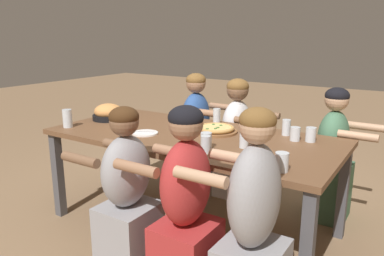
{
  "coord_description": "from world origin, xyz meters",
  "views": [
    {
      "loc": [
        1.5,
        -2.32,
        1.5
      ],
      "look_at": [
        0.0,
        0.0,
        0.81
      ],
      "focal_mm": 35.0,
      "sensor_mm": 36.0,
      "label": 1
    }
  ],
  "objects_px": {
    "drinking_glass_b": "(206,142)",
    "diner_near_right": "(252,234)",
    "drinking_glass_f": "(217,117)",
    "skillet_bowl": "(108,113)",
    "drinking_glass_i": "(206,146)",
    "diner_near_center": "(127,202)",
    "diner_far_right": "(332,161)",
    "diner_far_midleft": "(196,135)",
    "diner_near_midright": "(186,215)",
    "empty_plate_a": "(189,126)",
    "drinking_glass_g": "(244,139)",
    "drinking_glass_h": "(282,163)",
    "drinking_glass_d": "(286,128)",
    "drinking_glass_e": "(295,135)",
    "diner_far_center": "(236,143)",
    "drinking_glass_c": "(311,135)",
    "empty_plate_b": "(145,133)",
    "drinking_glass_a": "(68,119)",
    "pizza_board_main": "(216,129)"
  },
  "relations": [
    {
      "from": "diner_near_center",
      "to": "diner_far_right",
      "type": "bearing_deg",
      "value": -31.01
    },
    {
      "from": "drinking_glass_f",
      "to": "skillet_bowl",
      "type": "bearing_deg",
      "value": -155.03
    },
    {
      "from": "drinking_glass_b",
      "to": "diner_near_midright",
      "type": "xyz_separation_m",
      "value": [
        0.16,
        -0.48,
        -0.29
      ]
    },
    {
      "from": "drinking_glass_c",
      "to": "drinking_glass_i",
      "type": "relative_size",
      "value": 0.92
    },
    {
      "from": "diner_near_right",
      "to": "diner_far_center",
      "type": "relative_size",
      "value": 1.05
    },
    {
      "from": "diner_near_center",
      "to": "empty_plate_b",
      "type": "bearing_deg",
      "value": 29.17
    },
    {
      "from": "diner_near_midright",
      "to": "diner_far_center",
      "type": "xyz_separation_m",
      "value": [
        -0.41,
        1.48,
        -0.01
      ]
    },
    {
      "from": "drinking_glass_h",
      "to": "empty_plate_b",
      "type": "bearing_deg",
      "value": 169.6
    },
    {
      "from": "empty_plate_a",
      "to": "drinking_glass_b",
      "type": "xyz_separation_m",
      "value": [
        0.44,
        -0.45,
        0.04
      ]
    },
    {
      "from": "diner_near_right",
      "to": "diner_near_midright",
      "type": "bearing_deg",
      "value": 90.0
    },
    {
      "from": "drinking_glass_e",
      "to": "diner_far_center",
      "type": "xyz_separation_m",
      "value": [
        -0.69,
        0.48,
        -0.29
      ]
    },
    {
      "from": "pizza_board_main",
      "to": "drinking_glass_h",
      "type": "bearing_deg",
      "value": -36.97
    },
    {
      "from": "empty_plate_b",
      "to": "drinking_glass_g",
      "type": "xyz_separation_m",
      "value": [
        0.79,
        0.08,
        0.05
      ]
    },
    {
      "from": "drinking_glass_c",
      "to": "empty_plate_a",
      "type": "bearing_deg",
      "value": -174.62
    },
    {
      "from": "drinking_glass_g",
      "to": "diner_far_right",
      "type": "height_order",
      "value": "diner_far_right"
    },
    {
      "from": "skillet_bowl",
      "to": "diner_near_center",
      "type": "height_order",
      "value": "diner_near_center"
    },
    {
      "from": "empty_plate_a",
      "to": "drinking_glass_d",
      "type": "bearing_deg",
      "value": 12.3
    },
    {
      "from": "drinking_glass_g",
      "to": "drinking_glass_h",
      "type": "height_order",
      "value": "drinking_glass_g"
    },
    {
      "from": "drinking_glass_d",
      "to": "drinking_glass_i",
      "type": "xyz_separation_m",
      "value": [
        -0.29,
        -0.7,
        -0.01
      ]
    },
    {
      "from": "drinking_glass_h",
      "to": "diner_far_center",
      "type": "bearing_deg",
      "value": 126.12
    },
    {
      "from": "drinking_glass_c",
      "to": "diner_near_right",
      "type": "xyz_separation_m",
      "value": [
        0.02,
        -1.03,
        -0.28
      ]
    },
    {
      "from": "skillet_bowl",
      "to": "drinking_glass_a",
      "type": "height_order",
      "value": "drinking_glass_a"
    },
    {
      "from": "drinking_glass_e",
      "to": "drinking_glass_i",
      "type": "bearing_deg",
      "value": -123.43
    },
    {
      "from": "diner_far_center",
      "to": "drinking_glass_c",
      "type": "bearing_deg",
      "value": 60.61
    },
    {
      "from": "diner_far_right",
      "to": "diner_far_midleft",
      "type": "xyz_separation_m",
      "value": [
        -1.31,
        -0.0,
        0.02
      ]
    },
    {
      "from": "drinking_glass_d",
      "to": "drinking_glass_e",
      "type": "relative_size",
      "value": 1.21
    },
    {
      "from": "drinking_glass_b",
      "to": "drinking_glass_d",
      "type": "distance_m",
      "value": 0.7
    },
    {
      "from": "drinking_glass_f",
      "to": "diner_far_midleft",
      "type": "bearing_deg",
      "value": 142.75
    },
    {
      "from": "drinking_glass_b",
      "to": "drinking_glass_i",
      "type": "relative_size",
      "value": 0.97
    },
    {
      "from": "skillet_bowl",
      "to": "drinking_glass_e",
      "type": "distance_m",
      "value": 1.64
    },
    {
      "from": "drinking_glass_b",
      "to": "diner_near_right",
      "type": "relative_size",
      "value": 0.09
    },
    {
      "from": "drinking_glass_c",
      "to": "diner_far_center",
      "type": "bearing_deg",
      "value": 150.61
    },
    {
      "from": "empty_plate_b",
      "to": "drinking_glass_e",
      "type": "height_order",
      "value": "drinking_glass_e"
    },
    {
      "from": "skillet_bowl",
      "to": "drinking_glass_e",
      "type": "xyz_separation_m",
      "value": [
        1.62,
        0.23,
        -0.02
      ]
    },
    {
      "from": "drinking_glass_f",
      "to": "diner_near_center",
      "type": "distance_m",
      "value": 1.22
    },
    {
      "from": "drinking_glass_g",
      "to": "diner_near_right",
      "type": "height_order",
      "value": "diner_near_right"
    },
    {
      "from": "diner_near_right",
      "to": "diner_near_center",
      "type": "distance_m",
      "value": 0.84
    },
    {
      "from": "drinking_glass_a",
      "to": "diner_near_center",
      "type": "bearing_deg",
      "value": -20.94
    },
    {
      "from": "drinking_glass_g",
      "to": "drinking_glass_i",
      "type": "distance_m",
      "value": 0.29
    },
    {
      "from": "diner_far_midleft",
      "to": "skillet_bowl",
      "type": "bearing_deg",
      "value": -33.83
    },
    {
      "from": "diner_near_center",
      "to": "drinking_glass_i",
      "type": "bearing_deg",
      "value": -39.26
    },
    {
      "from": "empty_plate_b",
      "to": "diner_near_center",
      "type": "bearing_deg",
      "value": -60.83
    },
    {
      "from": "drinking_glass_b",
      "to": "diner_far_center",
      "type": "relative_size",
      "value": 0.1
    },
    {
      "from": "empty_plate_a",
      "to": "drinking_glass_i",
      "type": "bearing_deg",
      "value": -48.01
    },
    {
      "from": "drinking_glass_d",
      "to": "drinking_glass_h",
      "type": "xyz_separation_m",
      "value": [
        0.24,
        -0.76,
        -0.01
      ]
    },
    {
      "from": "drinking_glass_i",
      "to": "skillet_bowl",
      "type": "bearing_deg",
      "value": 163.57
    },
    {
      "from": "drinking_glass_c",
      "to": "drinking_glass_e",
      "type": "distance_m",
      "value": 0.11
    },
    {
      "from": "drinking_glass_h",
      "to": "drinking_glass_i",
      "type": "relative_size",
      "value": 0.96
    },
    {
      "from": "diner_far_right",
      "to": "diner_far_center",
      "type": "height_order",
      "value": "diner_far_center"
    },
    {
      "from": "drinking_glass_i",
      "to": "diner_near_midright",
      "type": "xyz_separation_m",
      "value": [
        0.11,
        -0.4,
        -0.29
      ]
    }
  ]
}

